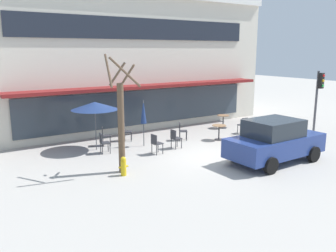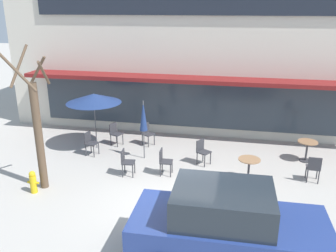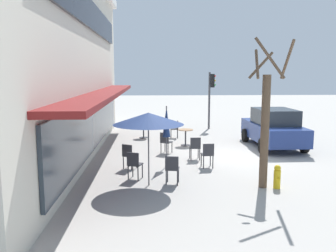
{
  "view_description": "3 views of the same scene",
  "coord_description": "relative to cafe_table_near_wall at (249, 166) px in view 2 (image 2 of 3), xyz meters",
  "views": [
    {
      "loc": [
        -9.56,
        -11.11,
        4.44
      ],
      "look_at": [
        -0.51,
        2.78,
        0.9
      ],
      "focal_mm": 38.0,
      "sensor_mm": 36.0,
      "label": 1
    },
    {
      "loc": [
        1.65,
        -8.53,
        5.37
      ],
      "look_at": [
        -0.77,
        3.23,
        1.29
      ],
      "focal_mm": 38.0,
      "sensor_mm": 36.0,
      "label": 2
    },
    {
      "loc": [
        -14.12,
        3.65,
        3.34
      ],
      "look_at": [
        -0.24,
        3.01,
        1.27
      ],
      "focal_mm": 38.0,
      "sensor_mm": 36.0,
      "label": 3
    }
  ],
  "objects": [
    {
      "name": "cafe_table_near_wall",
      "position": [
        0.0,
        0.0,
        0.0
      ],
      "size": [
        0.7,
        0.7,
        0.76
      ],
      "color": "#333338",
      "rests_on": "ground"
    },
    {
      "name": "parked_sedan",
      "position": [
        -0.53,
        -3.95,
        0.36
      ],
      "size": [
        4.23,
        2.08,
        1.76
      ],
      "color": "navy",
      "rests_on": "ground"
    },
    {
      "name": "street_tree",
      "position": [
        -6.22,
        -1.72,
        1.42
      ],
      "size": [
        1.14,
        1.14,
        4.32
      ],
      "color": "brown",
      "rests_on": "ground"
    },
    {
      "name": "ground_plane",
      "position": [
        -2.1,
        -2.08,
        -0.52
      ],
      "size": [
        80.0,
        80.0,
        0.0
      ],
      "primitive_type": "plane",
      "color": "#ADA8A0"
    },
    {
      "name": "cafe_chair_5",
      "position": [
        -3.96,
        -0.41,
        0.01
      ],
      "size": [
        0.44,
        0.44,
        0.89
      ],
      "color": "#333338",
      "rests_on": "ground"
    },
    {
      "name": "cafe_chair_1",
      "position": [
        -1.6,
        0.99,
        0.01
      ],
      "size": [
        0.55,
        0.55,
        0.89
      ],
      "color": "#333338",
      "rests_on": "ground"
    },
    {
      "name": "cafe_chair_3",
      "position": [
        -2.75,
        -0.11,
        0.01
      ],
      "size": [
        0.42,
        0.42,
        0.89
      ],
      "color": "#333338",
      "rests_on": "ground"
    },
    {
      "name": "cafe_table_streetside",
      "position": [
        2.07,
        2.0,
        0.0
      ],
      "size": [
        0.7,
        0.7,
        0.76
      ],
      "color": "#333338",
      "rests_on": "ground"
    },
    {
      "name": "patio_umbrella_green_folded",
      "position": [
        -5.87,
        1.67,
        1.51
      ],
      "size": [
        2.1,
        2.1,
        2.2
      ],
      "color": "#4C4C51",
      "rests_on": "ground"
    },
    {
      "name": "cafe_chair_2",
      "position": [
        -5.25,
        2.13,
        0.01
      ],
      "size": [
        0.52,
        0.52,
        0.89
      ],
      "color": "#333338",
      "rests_on": "ground"
    },
    {
      "name": "fire_hydrant",
      "position": [
        -6.34,
        -2.08,
        -0.16
      ],
      "size": [
        0.36,
        0.2,
        0.71
      ],
      "color": "gold",
      "rests_on": "ground"
    },
    {
      "name": "patio_umbrella_cream_folded",
      "position": [
        -3.75,
        1.05,
        1.11
      ],
      "size": [
        0.28,
        0.28,
        2.2
      ],
      "color": "#4C4C51",
      "rests_on": "ground"
    },
    {
      "name": "cafe_chair_6",
      "position": [
        2.01,
        0.32,
        0.01
      ],
      "size": [
        0.41,
        0.41,
        0.89
      ],
      "color": "#333338",
      "rests_on": "ground"
    },
    {
      "name": "cafe_chair_4",
      "position": [
        -5.82,
        0.96,
        0.01
      ],
      "size": [
        0.46,
        0.46,
        0.89
      ],
      "color": "#333338",
      "rests_on": "ground"
    },
    {
      "name": "cafe_chair_0",
      "position": [
        -3.99,
        2.38,
        0.01
      ],
      "size": [
        0.55,
        0.55,
        0.89
      ],
      "color": "#333338",
      "rests_on": "ground"
    },
    {
      "name": "building_facade",
      "position": [
        -2.1,
        7.88,
        3.34
      ],
      "size": [
        17.32,
        9.1,
        7.71
      ],
      "color": "beige",
      "rests_on": "ground"
    }
  ]
}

